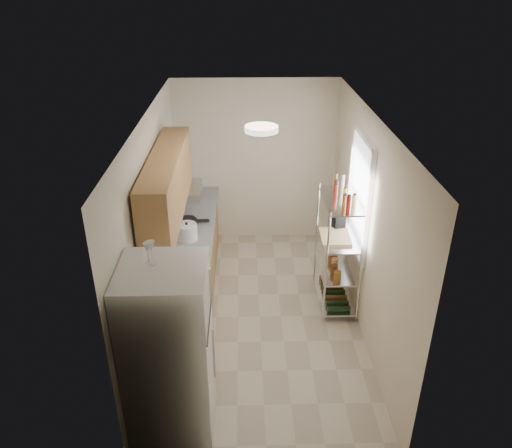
{
  "coord_description": "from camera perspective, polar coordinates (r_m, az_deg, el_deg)",
  "views": [
    {
      "loc": [
        -0.18,
        -5.18,
        3.99
      ],
      "look_at": [
        -0.04,
        0.25,
        1.22
      ],
      "focal_mm": 35.0,
      "sensor_mm": 36.0,
      "label": 1
    }
  ],
  "objects": [
    {
      "name": "window",
      "position": [
        6.21,
        11.75,
        3.31
      ],
      "size": [
        0.06,
        1.0,
        1.46
      ],
      "primitive_type": "cube",
      "color": "white",
      "rests_on": "room"
    },
    {
      "name": "wine_glass_a",
      "position": [
        4.23,
        -12.28,
        -3.27
      ],
      "size": [
        0.07,
        0.07,
        0.18
      ],
      "primitive_type": null,
      "color": "silver",
      "rests_on": "refrigerator"
    },
    {
      "name": "upper_cabinets",
      "position": [
        5.78,
        -10.1,
        4.46
      ],
      "size": [
        0.33,
        2.2,
        0.72
      ],
      "primitive_type": "cube",
      "color": "#AA7848",
      "rests_on": "room"
    },
    {
      "name": "room",
      "position": [
        5.84,
        0.46,
        -0.37
      ],
      "size": [
        2.52,
        4.42,
        2.62
      ],
      "color": "#C4B49E",
      "rests_on": "ground"
    },
    {
      "name": "counter_run",
      "position": [
        6.68,
        -7.63,
        -5.18
      ],
      "size": [
        0.63,
        3.51,
        0.9
      ],
      "color": "#AA7848",
      "rests_on": "ground"
    },
    {
      "name": "bakers_rack",
      "position": [
        6.3,
        9.53,
        -0.57
      ],
      "size": [
        0.45,
        0.9,
        1.73
      ],
      "color": "silver",
      "rests_on": "ground"
    },
    {
      "name": "refrigerator",
      "position": [
        4.7,
        -9.86,
        -14.47
      ],
      "size": [
        0.74,
        0.74,
        1.81
      ],
      "primitive_type": "cube",
      "color": "silver",
      "rests_on": "ground"
    },
    {
      "name": "wine_glass_b",
      "position": [
        4.2,
        -11.87,
        -3.25
      ],
      "size": [
        0.08,
        0.08,
        0.21
      ],
      "primitive_type": null,
      "color": "silver",
      "rests_on": "refrigerator"
    },
    {
      "name": "frying_pan_large",
      "position": [
        6.87,
        -7.6,
        0.27
      ],
      "size": [
        0.24,
        0.24,
        0.04
      ],
      "primitive_type": "cylinder",
      "rotation": [
        0.0,
        0.0,
        0.04
      ],
      "color": "black",
      "rests_on": "counter_run"
    },
    {
      "name": "espresso_machine",
      "position": [
        6.5,
        9.27,
        0.63
      ],
      "size": [
        0.19,
        0.24,
        0.25
      ],
      "primitive_type": "cube",
      "rotation": [
        0.0,
        0.0,
        0.27
      ],
      "color": "black",
      "rests_on": "bakers_rack"
    },
    {
      "name": "cutting_board",
      "position": [
        6.29,
        9.03,
        -1.44
      ],
      "size": [
        0.38,
        0.48,
        0.03
      ],
      "primitive_type": "cube",
      "rotation": [
        0.0,
        0.0,
        -0.03
      ],
      "color": "tan",
      "rests_on": "bakers_rack"
    },
    {
      "name": "rice_cooker",
      "position": [
        6.42,
        -7.89,
        -0.91
      ],
      "size": [
        0.26,
        0.26,
        0.21
      ],
      "primitive_type": "cylinder",
      "color": "white",
      "rests_on": "counter_run"
    },
    {
      "name": "storage_bag",
      "position": [
        6.67,
        8.78,
        -3.52
      ],
      "size": [
        0.1,
        0.13,
        0.15
      ],
      "primitive_type": "cube",
      "rotation": [
        0.0,
        0.0,
        0.06
      ],
      "color": "#A33114",
      "rests_on": "bakers_rack"
    },
    {
      "name": "range_hood",
      "position": [
        6.66,
        -8.44,
        3.79
      ],
      "size": [
        0.5,
        0.6,
        0.12
      ],
      "primitive_type": "cube",
      "color": "#B7BABC",
      "rests_on": "room"
    },
    {
      "name": "ceiling_dome",
      "position": [
        5.09,
        0.62,
        10.83
      ],
      "size": [
        0.34,
        0.34,
        0.05
      ],
      "primitive_type": "cylinder",
      "color": "white",
      "rests_on": "room"
    },
    {
      "name": "frying_pan_small",
      "position": [
        6.9,
        -7.84,
        0.41
      ],
      "size": [
        0.26,
        0.26,
        0.05
      ],
      "primitive_type": "cylinder",
      "rotation": [
        0.0,
        0.0,
        0.06
      ],
      "color": "black",
      "rests_on": "counter_run"
    }
  ]
}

